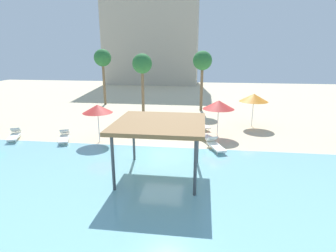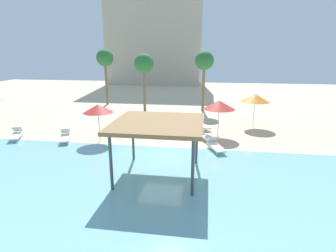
{
  "view_description": "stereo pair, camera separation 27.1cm",
  "coord_description": "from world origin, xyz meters",
  "px_view_note": "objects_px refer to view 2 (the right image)",
  "views": [
    {
      "loc": [
        2.28,
        -14.57,
        5.9
      ],
      "look_at": [
        0.09,
        2.0,
        1.3
      ],
      "focal_mm": 28.91,
      "sensor_mm": 36.0,
      "label": 1
    },
    {
      "loc": [
        2.55,
        -14.53,
        5.9
      ],
      "look_at": [
        0.09,
        2.0,
        1.3
      ],
      "focal_mm": 28.91,
      "sensor_mm": 36.0,
      "label": 2
    }
  ],
  "objects_px": {
    "beach_umbrella_orange_3": "(255,98)",
    "palm_tree_2": "(144,65)",
    "lounge_chair_2": "(142,123)",
    "palm_tree_0": "(105,59)",
    "lounge_chair_3": "(16,134)",
    "shade_pavilion": "(158,125)",
    "lounge_chair_4": "(205,135)",
    "beach_umbrella_red_4": "(219,105)",
    "lounge_chair_5": "(215,145)",
    "lounge_chair_1": "(65,136)",
    "lounge_chair_0": "(202,124)",
    "palm_tree_1": "(204,62)",
    "beach_umbrella_red_2": "(98,109)"
  },
  "relations": [
    {
      "from": "lounge_chair_5",
      "to": "lounge_chair_4",
      "type": "bearing_deg",
      "value": 178.13
    },
    {
      "from": "lounge_chair_2",
      "to": "lounge_chair_4",
      "type": "height_order",
      "value": "same"
    },
    {
      "from": "shade_pavilion",
      "to": "lounge_chair_0",
      "type": "relative_size",
      "value": 2.17
    },
    {
      "from": "beach_umbrella_red_2",
      "to": "lounge_chair_3",
      "type": "bearing_deg",
      "value": -175.93
    },
    {
      "from": "beach_umbrella_red_4",
      "to": "palm_tree_1",
      "type": "distance_m",
      "value": 9.08
    },
    {
      "from": "beach_umbrella_red_4",
      "to": "lounge_chair_3",
      "type": "xyz_separation_m",
      "value": [
        -13.98,
        -2.86,
        -1.94
      ]
    },
    {
      "from": "lounge_chair_0",
      "to": "lounge_chair_3",
      "type": "height_order",
      "value": "same"
    },
    {
      "from": "beach_umbrella_red_2",
      "to": "lounge_chair_0",
      "type": "distance_m",
      "value": 8.2
    },
    {
      "from": "beach_umbrella_red_2",
      "to": "lounge_chair_2",
      "type": "distance_m",
      "value": 4.82
    },
    {
      "from": "lounge_chair_2",
      "to": "lounge_chair_4",
      "type": "relative_size",
      "value": 1.03
    },
    {
      "from": "palm_tree_0",
      "to": "palm_tree_1",
      "type": "bearing_deg",
      "value": -9.95
    },
    {
      "from": "beach_umbrella_orange_3",
      "to": "beach_umbrella_red_4",
      "type": "relative_size",
      "value": 1.03
    },
    {
      "from": "beach_umbrella_orange_3",
      "to": "palm_tree_1",
      "type": "bearing_deg",
      "value": 126.74
    },
    {
      "from": "lounge_chair_5",
      "to": "palm_tree_2",
      "type": "relative_size",
      "value": 0.35
    },
    {
      "from": "beach_umbrella_orange_3",
      "to": "palm_tree_2",
      "type": "xyz_separation_m",
      "value": [
        -9.94,
        3.89,
        2.32
      ]
    },
    {
      "from": "palm_tree_0",
      "to": "lounge_chair_0",
      "type": "bearing_deg",
      "value": -38.28
    },
    {
      "from": "palm_tree_0",
      "to": "lounge_chair_3",
      "type": "bearing_deg",
      "value": -96.92
    },
    {
      "from": "beach_umbrella_orange_3",
      "to": "lounge_chair_0",
      "type": "height_order",
      "value": "beach_umbrella_orange_3"
    },
    {
      "from": "beach_umbrella_red_4",
      "to": "beach_umbrella_orange_3",
      "type": "bearing_deg",
      "value": 45.25
    },
    {
      "from": "lounge_chair_3",
      "to": "lounge_chair_5",
      "type": "relative_size",
      "value": 0.99
    },
    {
      "from": "beach_umbrella_red_2",
      "to": "lounge_chair_1",
      "type": "distance_m",
      "value": 3.06
    },
    {
      "from": "lounge_chair_4",
      "to": "palm_tree_2",
      "type": "bearing_deg",
      "value": -173.82
    },
    {
      "from": "lounge_chair_5",
      "to": "shade_pavilion",
      "type": "bearing_deg",
      "value": -55.75
    },
    {
      "from": "beach_umbrella_red_4",
      "to": "lounge_chair_1",
      "type": "relative_size",
      "value": 1.31
    },
    {
      "from": "shade_pavilion",
      "to": "lounge_chair_4",
      "type": "distance_m",
      "value": 6.78
    },
    {
      "from": "lounge_chair_1",
      "to": "palm_tree_2",
      "type": "relative_size",
      "value": 0.34
    },
    {
      "from": "lounge_chair_0",
      "to": "palm_tree_1",
      "type": "height_order",
      "value": "palm_tree_1"
    },
    {
      "from": "lounge_chair_2",
      "to": "palm_tree_2",
      "type": "bearing_deg",
      "value": -157.16
    },
    {
      "from": "lounge_chair_3",
      "to": "palm_tree_1",
      "type": "height_order",
      "value": "palm_tree_1"
    },
    {
      "from": "beach_umbrella_red_2",
      "to": "palm_tree_0",
      "type": "distance_m",
      "value": 13.96
    },
    {
      "from": "beach_umbrella_orange_3",
      "to": "lounge_chair_4",
      "type": "height_order",
      "value": "beach_umbrella_orange_3"
    },
    {
      "from": "lounge_chair_2",
      "to": "palm_tree_0",
      "type": "bearing_deg",
      "value": -132.53
    },
    {
      "from": "beach_umbrella_orange_3",
      "to": "lounge_chair_5",
      "type": "bearing_deg",
      "value": -117.63
    },
    {
      "from": "lounge_chair_2",
      "to": "lounge_chair_3",
      "type": "bearing_deg",
      "value": -48.54
    },
    {
      "from": "beach_umbrella_red_2",
      "to": "lounge_chair_4",
      "type": "height_order",
      "value": "beach_umbrella_red_2"
    },
    {
      "from": "beach_umbrella_red_2",
      "to": "lounge_chair_3",
      "type": "relative_size",
      "value": 1.29
    },
    {
      "from": "lounge_chair_3",
      "to": "lounge_chair_2",
      "type": "bearing_deg",
      "value": 93.97
    },
    {
      "from": "lounge_chair_1",
      "to": "lounge_chair_5",
      "type": "relative_size",
      "value": 1.0
    },
    {
      "from": "lounge_chair_3",
      "to": "palm_tree_2",
      "type": "xyz_separation_m",
      "value": [
        6.95,
        9.69,
        4.35
      ]
    },
    {
      "from": "palm_tree_1",
      "to": "palm_tree_2",
      "type": "bearing_deg",
      "value": -162.92
    },
    {
      "from": "beach_umbrella_orange_3",
      "to": "lounge_chair_0",
      "type": "distance_m",
      "value": 4.76
    },
    {
      "from": "beach_umbrella_red_4",
      "to": "lounge_chair_1",
      "type": "distance_m",
      "value": 10.9
    },
    {
      "from": "lounge_chair_1",
      "to": "lounge_chair_2",
      "type": "relative_size",
      "value": 1.0
    },
    {
      "from": "lounge_chair_4",
      "to": "lounge_chair_5",
      "type": "bearing_deg",
      "value": -12.89
    },
    {
      "from": "lounge_chair_0",
      "to": "palm_tree_1",
      "type": "relative_size",
      "value": 0.32
    },
    {
      "from": "lounge_chair_3",
      "to": "palm_tree_0",
      "type": "bearing_deg",
      "value": 148.08
    },
    {
      "from": "beach_umbrella_red_4",
      "to": "lounge_chair_3",
      "type": "height_order",
      "value": "beach_umbrella_red_4"
    },
    {
      "from": "lounge_chair_3",
      "to": "palm_tree_2",
      "type": "bearing_deg",
      "value": 119.34
    },
    {
      "from": "lounge_chair_0",
      "to": "lounge_chair_1",
      "type": "bearing_deg",
      "value": -93.19
    },
    {
      "from": "lounge_chair_0",
      "to": "lounge_chair_5",
      "type": "bearing_deg",
      "value": -18.25
    }
  ]
}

